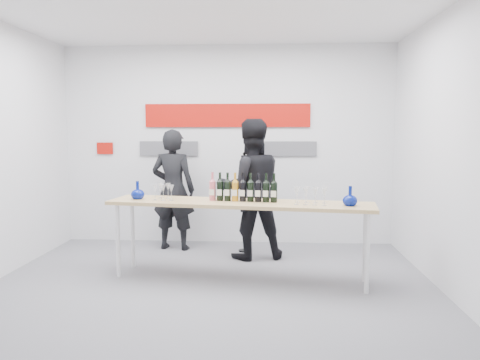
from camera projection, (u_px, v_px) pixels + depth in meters
The scene contains 12 objects.
ground at pixel (212, 283), 5.30m from camera, with size 5.00×5.00×0.00m, color slate.
back_wall at pixel (227, 145), 7.13m from camera, with size 5.00×0.04×3.00m, color silver.
signage at pixel (223, 125), 7.07m from camera, with size 3.38×0.02×0.79m.
tasting_table at pixel (239, 208), 5.35m from camera, with size 3.09×1.04×0.91m.
wine_bottles at pixel (243, 187), 5.36m from camera, with size 0.80×0.19×0.33m.
decanter_left at pixel (138, 190), 5.55m from camera, with size 0.16×0.16×0.21m, color navy, non-canonical shape.
decanter_right at pixel (350, 196), 5.05m from camera, with size 0.16×0.16×0.21m, color navy, non-canonical shape.
glasses_left at pixel (164, 192), 5.51m from camera, with size 0.26×0.25×0.18m.
glasses_right at pixel (311, 196), 5.17m from camera, with size 0.38×0.27×0.18m.
presenter_left at pixel (173, 190), 6.75m from camera, with size 0.64×0.42×1.74m, color black.
presenter_right at pixel (250, 189), 6.27m from camera, with size 0.91×0.71×1.88m, color black.
mic_stand at pixel (244, 221), 6.65m from camera, with size 0.17×0.17×1.42m.
Camera 1 is at (0.64, -5.12, 1.71)m, focal length 35.00 mm.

